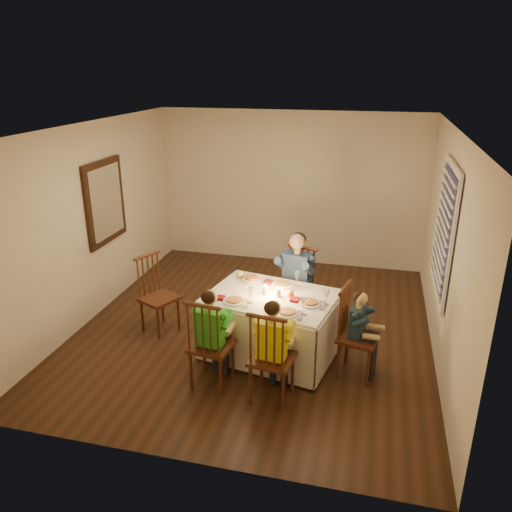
% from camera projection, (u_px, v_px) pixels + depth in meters
% --- Properties ---
extents(ground, '(5.00, 5.00, 0.00)m').
position_uv_depth(ground, '(255.00, 327.00, 6.66)').
color(ground, black).
rests_on(ground, ground).
extents(wall_left, '(0.02, 5.00, 2.60)m').
position_uv_depth(wall_left, '(93.00, 222.00, 6.70)').
color(wall_left, beige).
rests_on(wall_left, ground).
extents(wall_right, '(0.02, 5.00, 2.60)m').
position_uv_depth(wall_right, '(446.00, 249.00, 5.69)').
color(wall_right, beige).
rests_on(wall_right, ground).
extents(wall_back, '(4.50, 0.02, 2.60)m').
position_uv_depth(wall_back, '(291.00, 189.00, 8.46)').
color(wall_back, beige).
rests_on(wall_back, ground).
extents(ceiling, '(5.00, 5.00, 0.00)m').
position_uv_depth(ceiling, '(255.00, 127.00, 5.73)').
color(ceiling, white).
rests_on(ceiling, wall_back).
extents(dining_table, '(1.66, 1.34, 0.74)m').
position_uv_depth(dining_table, '(271.00, 312.00, 5.86)').
color(dining_table, white).
rests_on(dining_table, ground).
extents(chair_adult, '(0.52, 0.50, 1.05)m').
position_uv_depth(chair_adult, '(295.00, 323.00, 6.76)').
color(chair_adult, '#3D1A10').
rests_on(chair_adult, ground).
extents(chair_near_left, '(0.47, 0.46, 1.05)m').
position_uv_depth(chair_near_left, '(213.00, 383.00, 5.49)').
color(chair_near_left, '#3D1A10').
rests_on(chair_near_left, ground).
extents(chair_near_right, '(0.48, 0.46, 1.05)m').
position_uv_depth(chair_near_right, '(272.00, 397.00, 5.26)').
color(chair_near_right, '#3D1A10').
rests_on(chair_near_right, ground).
extents(chair_end, '(0.49, 0.51, 1.05)m').
position_uv_depth(chair_end, '(355.00, 373.00, 5.66)').
color(chair_end, '#3D1A10').
rests_on(chair_end, ground).
extents(chair_extra, '(0.55, 0.55, 1.03)m').
position_uv_depth(chair_extra, '(162.00, 329.00, 6.60)').
color(chair_extra, '#3D1A10').
rests_on(chair_extra, ground).
extents(adult, '(0.57, 0.54, 1.28)m').
position_uv_depth(adult, '(295.00, 323.00, 6.76)').
color(adult, navy).
rests_on(adult, ground).
extents(child_green, '(0.42, 0.39, 1.13)m').
position_uv_depth(child_green, '(213.00, 383.00, 5.49)').
color(child_green, green).
rests_on(child_green, ground).
extents(child_yellow, '(0.43, 0.40, 1.13)m').
position_uv_depth(child_yellow, '(272.00, 397.00, 5.26)').
color(child_yellow, yellow).
rests_on(child_yellow, ground).
extents(child_teal, '(0.35, 0.38, 1.01)m').
position_uv_depth(child_teal, '(355.00, 373.00, 5.66)').
color(child_teal, '#1A3042').
rests_on(child_teal, ground).
extents(setting_adult, '(0.31, 0.31, 0.02)m').
position_uv_depth(setting_adult, '(282.00, 285.00, 6.04)').
color(setting_adult, white).
rests_on(setting_adult, dining_table).
extents(setting_green, '(0.31, 0.31, 0.02)m').
position_uv_depth(setting_green, '(234.00, 301.00, 5.62)').
color(setting_green, white).
rests_on(setting_green, dining_table).
extents(setting_yellow, '(0.31, 0.31, 0.02)m').
position_uv_depth(setting_yellow, '(287.00, 313.00, 5.35)').
color(setting_yellow, white).
rests_on(setting_yellow, dining_table).
extents(setting_teal, '(0.31, 0.31, 0.02)m').
position_uv_depth(setting_teal, '(310.00, 303.00, 5.57)').
color(setting_teal, white).
rests_on(setting_teal, dining_table).
extents(candle_left, '(0.06, 0.06, 0.10)m').
position_uv_depth(candle_left, '(265.00, 290.00, 5.80)').
color(candle_left, white).
rests_on(candle_left, dining_table).
extents(candle_right, '(0.06, 0.06, 0.10)m').
position_uv_depth(candle_right, '(278.00, 293.00, 5.73)').
color(candle_right, white).
rests_on(candle_right, dining_table).
extents(squash, '(0.09, 0.09, 0.09)m').
position_uv_depth(squash, '(240.00, 274.00, 6.25)').
color(squash, yellow).
rests_on(squash, dining_table).
extents(orange_fruit, '(0.08, 0.08, 0.08)m').
position_uv_depth(orange_fruit, '(291.00, 294.00, 5.73)').
color(orange_fruit, orange).
rests_on(orange_fruit, dining_table).
extents(serving_bowl, '(0.22, 0.22, 0.05)m').
position_uv_depth(serving_bowl, '(252.00, 280.00, 6.14)').
color(serving_bowl, white).
rests_on(serving_bowl, dining_table).
extents(wall_mirror, '(0.06, 0.95, 1.15)m').
position_uv_depth(wall_mirror, '(105.00, 202.00, 6.89)').
color(wall_mirror, black).
rests_on(wall_mirror, wall_left).
extents(window_blinds, '(0.07, 1.34, 1.54)m').
position_uv_depth(window_blinds, '(444.00, 230.00, 5.72)').
color(window_blinds, '#0D0E34').
rests_on(window_blinds, wall_right).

